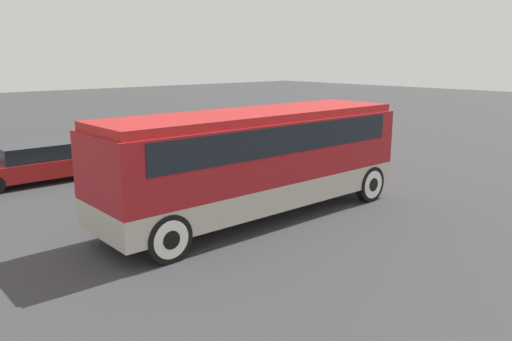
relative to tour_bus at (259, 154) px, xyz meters
name	(u,v)px	position (x,y,z in m)	size (l,w,h in m)	color
ground_plane	(256,217)	(-0.10, 0.00, -1.84)	(120.00, 120.00, 0.00)	#38383A
tour_bus	(259,154)	(0.00, 0.00, 0.00)	(9.41, 2.64, 3.04)	#B7B2A8
parked_car_near	(188,161)	(1.10, 5.28, -1.19)	(4.13, 1.93, 1.27)	#BCBCC1
parked_car_mid	(37,163)	(-3.42, 8.40, -1.14)	(4.35, 1.96, 1.41)	maroon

